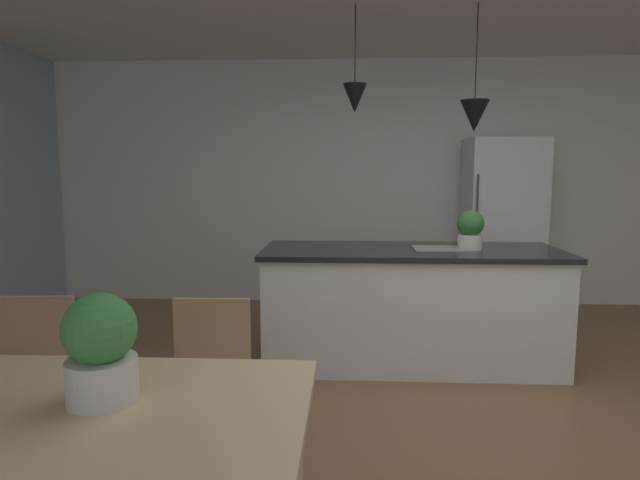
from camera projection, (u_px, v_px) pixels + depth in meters
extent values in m
cube|color=brown|center=(475.00, 442.00, 3.06)|extent=(10.00, 8.40, 0.04)
cube|color=white|center=(413.00, 183.00, 6.12)|extent=(10.00, 0.12, 2.70)
cube|color=#D1B284|center=(8.00, 410.00, 1.79)|extent=(1.98, 0.92, 0.04)
cylinder|color=#D1B284|center=(295.00, 459.00, 2.16)|extent=(0.06, 0.06, 0.72)
cube|color=#A87F56|center=(23.00, 394.00, 2.62)|extent=(0.44, 0.44, 0.04)
cube|color=white|center=(23.00, 387.00, 2.62)|extent=(0.39, 0.39, 0.03)
cube|color=#A87F56|center=(38.00, 337.00, 2.77)|extent=(0.38, 0.07, 0.42)
cylinder|color=#A87F56|center=(46.00, 456.00, 2.49)|extent=(0.04, 0.04, 0.41)
cylinder|color=#A87F56|center=(76.00, 422.00, 2.83)|extent=(0.04, 0.04, 0.41)
cylinder|color=#A87F56|center=(9.00, 423.00, 2.81)|extent=(0.04, 0.04, 0.41)
cube|color=#A87F56|center=(206.00, 398.00, 2.57)|extent=(0.42, 0.42, 0.04)
cube|color=white|center=(206.00, 391.00, 2.57)|extent=(0.38, 0.38, 0.03)
cube|color=#A87F56|center=(212.00, 339.00, 2.72)|extent=(0.38, 0.05, 0.42)
cylinder|color=#A87F56|center=(237.00, 462.00, 2.43)|extent=(0.04, 0.04, 0.41)
cylinder|color=#A87F56|center=(161.00, 462.00, 2.44)|extent=(0.04, 0.04, 0.41)
cylinder|color=#A87F56|center=(248.00, 427.00, 2.77)|extent=(0.04, 0.04, 0.41)
cylinder|color=#A87F56|center=(181.00, 427.00, 2.77)|extent=(0.04, 0.04, 0.41)
cube|color=silver|center=(410.00, 307.00, 4.24)|extent=(2.21, 0.83, 0.88)
cube|color=black|center=(411.00, 251.00, 4.18)|extent=(2.27, 0.89, 0.04)
cube|color=gray|center=(437.00, 248.00, 4.17)|extent=(0.36, 0.30, 0.01)
cube|color=silver|center=(502.00, 226.00, 5.73)|extent=(0.76, 0.64, 1.82)
cylinder|color=#4C4C4C|center=(476.00, 230.00, 5.41)|extent=(0.02, 0.02, 1.09)
cylinder|color=black|center=(355.00, 44.00, 4.01)|extent=(0.01, 0.01, 0.57)
cone|color=black|center=(355.00, 98.00, 4.06)|extent=(0.18, 0.18, 0.21)
cylinder|color=black|center=(477.00, 52.00, 3.97)|extent=(0.01, 0.01, 0.69)
cone|color=black|center=(474.00, 116.00, 4.03)|extent=(0.21, 0.21, 0.23)
cylinder|color=beige|center=(470.00, 242.00, 4.15)|extent=(0.19, 0.19, 0.11)
sphere|color=#2D6B33|center=(471.00, 223.00, 4.13)|extent=(0.20, 0.20, 0.20)
cylinder|color=beige|center=(102.00, 380.00, 1.79)|extent=(0.23, 0.23, 0.15)
sphere|color=#387F3D|center=(100.00, 329.00, 1.77)|extent=(0.24, 0.24, 0.24)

